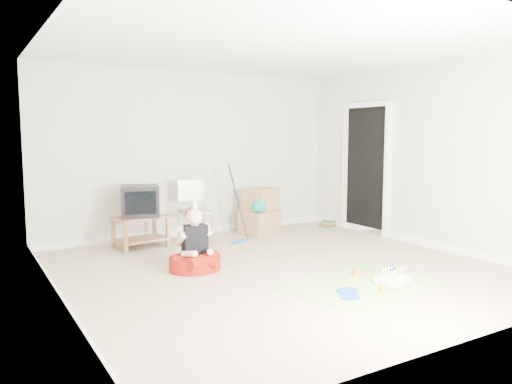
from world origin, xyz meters
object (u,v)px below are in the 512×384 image
folding_chair (195,211)px  cardboard_boxes (260,212)px  tv_stand (141,229)px  crt_tv (140,201)px  birthday_cake (393,281)px  seated_woman (195,254)px

folding_chair → cardboard_boxes: size_ratio=1.30×
tv_stand → crt_tv: bearing=108.4°
folding_chair → cardboard_boxes: (1.17, 0.05, -0.11)m
tv_stand → crt_tv: (-0.00, 0.00, 0.41)m
tv_stand → folding_chair: folding_chair is taller
crt_tv → birthday_cake: 3.65m
tv_stand → seated_woman: bearing=-83.7°
birthday_cake → cardboard_boxes: bearing=85.8°
folding_chair → seated_woman: 1.61m
crt_tv → cardboard_boxes: (1.98, -0.02, -0.32)m
tv_stand → birthday_cake: (1.75, -3.15, -0.22)m
crt_tv → seated_woman: (0.17, -1.52, -0.48)m
folding_chair → seated_woman: bearing=-113.9°
tv_stand → seated_woman: (0.17, -1.52, -0.07)m
seated_woman → crt_tv: bearing=96.3°
cardboard_boxes → seated_woman: (-1.81, -1.50, -0.16)m
crt_tv → cardboard_boxes: bearing=15.6°
cardboard_boxes → birthday_cake: size_ratio=1.94×
seated_woman → birthday_cake: bearing=-45.8°
crt_tv → folding_chair: size_ratio=0.54×
crt_tv → folding_chair: 0.84m
cardboard_boxes → seated_woman: seated_woman is taller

